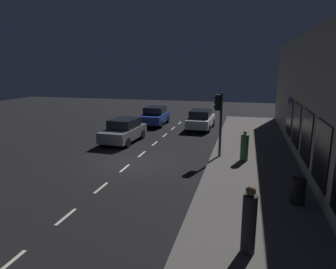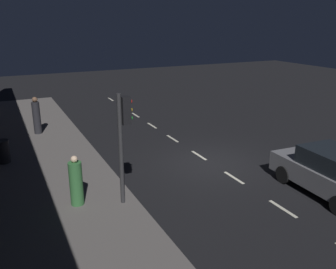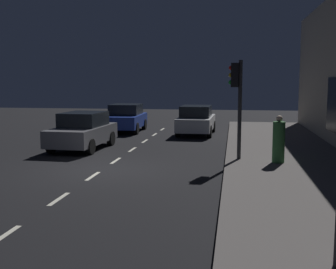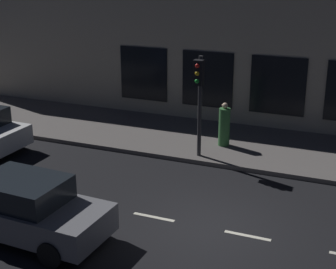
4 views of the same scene
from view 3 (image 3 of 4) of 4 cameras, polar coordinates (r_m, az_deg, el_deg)
The scene contains 8 objects.
ground_plane at distance 14.37m, azimuth -8.71°, elevation -4.65°, with size 60.00×60.00×0.00m, color black.
sidewalk at distance 13.85m, azimuth 16.88°, elevation -5.01°, with size 4.50×32.00×0.15m.
lane_centre_line at distance 13.44m, azimuth -10.00°, elevation -5.48°, with size 0.12×27.20×0.01m.
traffic_light at distance 15.28m, azimuth 9.15°, elevation 5.76°, with size 0.48×0.32×3.49m.
parked_car_0 at distance 18.73m, azimuth -11.28°, elevation 0.49°, with size 2.04×4.13×1.58m.
parked_car_1 at distance 24.87m, azimuth -5.67°, elevation 2.22°, with size 2.03×3.89×1.58m.
parked_car_2 at distance 23.40m, azimuth 3.79°, elevation 1.93°, with size 1.96×4.15×1.58m.
pedestrian_0 at distance 14.98m, azimuth 14.54°, elevation -0.89°, with size 0.47×0.47×1.61m.
Camera 3 is at (4.27, -13.41, 2.92)m, focal length 45.73 mm.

